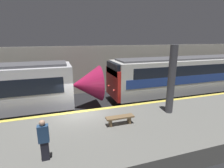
# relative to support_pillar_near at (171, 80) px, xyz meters

# --- Properties ---
(ground_plane) EXTENTS (120.00, 120.00, 0.00)m
(ground_plane) POSITION_rel_support_pillar_near_xyz_m (-5.17, 1.90, -3.02)
(ground_plane) COLOR black
(platform) EXTENTS (40.00, 5.49, 1.01)m
(platform) POSITION_rel_support_pillar_near_xyz_m (-5.17, -0.84, -2.52)
(platform) COLOR slate
(platform) RESTS_ON ground
(station_rear_barrier) EXTENTS (50.00, 0.15, 4.65)m
(station_rear_barrier) POSITION_rel_support_pillar_near_xyz_m (-5.17, 8.56, -0.70)
(station_rear_barrier) COLOR #B2AD9E
(station_rear_barrier) RESTS_ON ground
(support_pillar_near) EXTENTS (0.44, 0.44, 4.05)m
(support_pillar_near) POSITION_rel_support_pillar_near_xyz_m (0.00, 0.00, 0.00)
(support_pillar_near) COLOR #47474C
(support_pillar_near) RESTS_ON platform
(train_boxy) EXTENTS (19.37, 3.07, 3.71)m
(train_boxy) POSITION_rel_support_pillar_near_xyz_m (7.42, 4.55, -1.12)
(train_boxy) COLOR black
(train_boxy) RESTS_ON ground
(person_waiting) EXTENTS (0.38, 0.24, 1.61)m
(person_waiting) POSITION_rel_support_pillar_near_xyz_m (-6.99, -2.24, -1.18)
(person_waiting) COLOR black
(person_waiting) RESTS_ON platform
(platform_bench) EXTENTS (1.50, 0.40, 0.45)m
(platform_bench) POSITION_rel_support_pillar_near_xyz_m (-3.40, -0.54, -1.69)
(platform_bench) COLOR brown
(platform_bench) RESTS_ON platform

